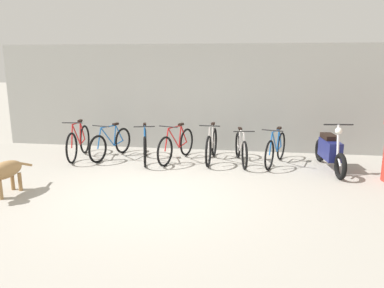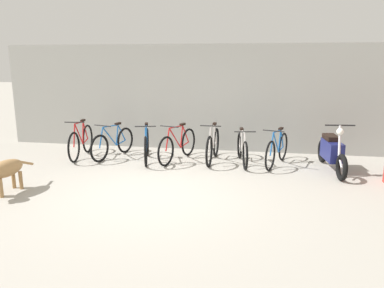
# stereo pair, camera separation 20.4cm
# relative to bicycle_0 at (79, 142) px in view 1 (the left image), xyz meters

# --- Properties ---
(ground_plane) EXTENTS (60.00, 60.00, 0.00)m
(ground_plane) POSITION_rel_bicycle_0_xyz_m (2.35, -2.16, -0.38)
(ground_plane) COLOR #9E998E
(shop_wall_back) EXTENTS (9.90, 0.20, 2.69)m
(shop_wall_back) POSITION_rel_bicycle_0_xyz_m (2.35, 1.38, 0.97)
(shop_wall_back) COLOR gray
(shop_wall_back) RESTS_ON ground
(bicycle_0) EXTENTS (0.46, 1.67, 0.92)m
(bicycle_0) POSITION_rel_bicycle_0_xyz_m (0.00, 0.00, 0.00)
(bicycle_0) COLOR black
(bicycle_0) RESTS_ON ground
(bicycle_1) EXTENTS (0.56, 1.60, 0.84)m
(bicycle_1) POSITION_rel_bicycle_0_xyz_m (0.76, 0.13, -0.03)
(bicycle_1) COLOR black
(bicycle_1) RESTS_ON ground
(bicycle_2) EXTENTS (0.55, 1.63, 0.89)m
(bicycle_2) POSITION_rel_bicycle_0_xyz_m (1.65, -0.05, -0.01)
(bicycle_2) COLOR black
(bicycle_2) RESTS_ON ground
(bicycle_3) EXTENTS (0.61, 1.69, 0.88)m
(bicycle_3) POSITION_rel_bicycle_0_xyz_m (2.35, 0.10, -0.02)
(bicycle_3) COLOR black
(bicycle_3) RESTS_ON ground
(bicycle_4) EXTENTS (0.46, 1.66, 0.90)m
(bicycle_4) POSITION_rel_bicycle_0_xyz_m (3.16, 0.17, -0.01)
(bicycle_4) COLOR black
(bicycle_4) RESTS_ON ground
(bicycle_5) EXTENTS (0.46, 1.59, 0.81)m
(bicycle_5) POSITION_rel_bicycle_0_xyz_m (3.84, 0.10, -0.04)
(bicycle_5) COLOR black
(bicycle_5) RESTS_ON ground
(bicycle_6) EXTENTS (0.62, 1.56, 0.85)m
(bicycle_6) POSITION_rel_bicycle_0_xyz_m (4.61, 0.10, -0.03)
(bicycle_6) COLOR black
(bicycle_6) RESTS_ON ground
(motorcycle) EXTENTS (0.58, 1.88, 1.06)m
(motorcycle) POSITION_rel_bicycle_0_xyz_m (5.72, -0.14, 0.04)
(motorcycle) COLOR black
(motorcycle) RESTS_ON ground
(stray_dog) EXTENTS (0.41, 1.27, 0.65)m
(stray_dog) POSITION_rel_bicycle_0_xyz_m (-0.16, -2.63, 0.06)
(stray_dog) COLOR #997247
(stray_dog) RESTS_ON ground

